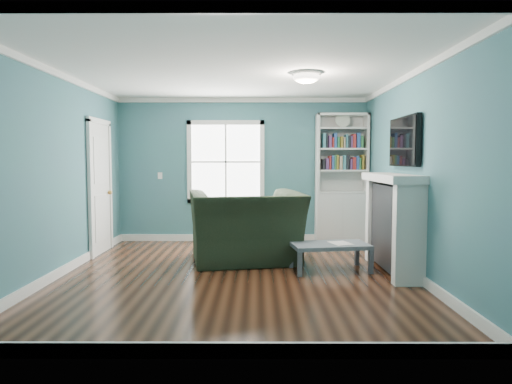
{
  "coord_description": "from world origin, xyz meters",
  "views": [
    {
      "loc": [
        0.28,
        -5.81,
        1.48
      ],
      "look_at": [
        0.26,
        0.4,
        1.05
      ],
      "focal_mm": 32.0,
      "sensor_mm": 36.0,
      "label": 1
    }
  ],
  "objects": [
    {
      "name": "fireplace",
      "position": [
        2.08,
        0.2,
        0.64
      ],
      "size": [
        0.44,
        1.58,
        1.3
      ],
      "color": "black",
      "rests_on": "ground"
    },
    {
      "name": "door",
      "position": [
        -2.22,
        1.4,
        1.07
      ],
      "size": [
        0.12,
        0.98,
        2.17
      ],
      "color": "silver",
      "rests_on": "ground"
    },
    {
      "name": "recliner",
      "position": [
        0.11,
        0.79,
        0.69
      ],
      "size": [
        1.73,
        1.29,
        1.37
      ],
      "primitive_type": "imported",
      "rotation": [
        0.0,
        0.0,
        -2.96
      ],
      "color": "black",
      "rests_on": "ground"
    },
    {
      "name": "bookshelf",
      "position": [
        1.77,
        2.3,
        0.92
      ],
      "size": [
        0.9,
        0.35,
        2.31
      ],
      "color": "silver",
      "rests_on": "ground"
    },
    {
      "name": "window",
      "position": [
        -0.3,
        2.49,
        1.45
      ],
      "size": [
        1.4,
        0.06,
        1.5
      ],
      "color": "white",
      "rests_on": "room_walls"
    },
    {
      "name": "paper_sheet",
      "position": [
        1.39,
        0.25,
        0.37
      ],
      "size": [
        0.33,
        0.38,
        0.0
      ],
      "primitive_type": "cube",
      "rotation": [
        0.0,
        0.0,
        0.32
      ],
      "color": "white",
      "rests_on": "coffee_table"
    },
    {
      "name": "room_walls",
      "position": [
        0.0,
        0.0,
        1.58
      ],
      "size": [
        5.0,
        5.0,
        5.0
      ],
      "color": "#40697B",
      "rests_on": "ground"
    },
    {
      "name": "tv",
      "position": [
        2.2,
        0.2,
        1.72
      ],
      "size": [
        0.06,
        1.1,
        0.65
      ],
      "primitive_type": "cube",
      "color": "black",
      "rests_on": "fireplace"
    },
    {
      "name": "coffee_table",
      "position": [
        1.25,
        0.24,
        0.32
      ],
      "size": [
        1.08,
        0.7,
        0.37
      ],
      "rotation": [
        0.0,
        0.0,
        0.15
      ],
      "color": "#505760",
      "rests_on": "ground"
    },
    {
      "name": "light_switch",
      "position": [
        -1.5,
        2.48,
        1.2
      ],
      "size": [
        0.08,
        0.01,
        0.12
      ],
      "primitive_type": "cube",
      "color": "white",
      "rests_on": "room_walls"
    },
    {
      "name": "ceiling_fixture",
      "position": [
        0.9,
        0.1,
        2.55
      ],
      "size": [
        0.38,
        0.38,
        0.15
      ],
      "color": "white",
      "rests_on": "room_walls"
    },
    {
      "name": "trim",
      "position": [
        0.0,
        0.0,
        1.24
      ],
      "size": [
        4.5,
        5.0,
        2.6
      ],
      "color": "white",
      "rests_on": "ground"
    },
    {
      "name": "floor",
      "position": [
        0.0,
        0.0,
        0.0
      ],
      "size": [
        5.0,
        5.0,
        0.0
      ],
      "primitive_type": "plane",
      "color": "black",
      "rests_on": "ground"
    }
  ]
}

